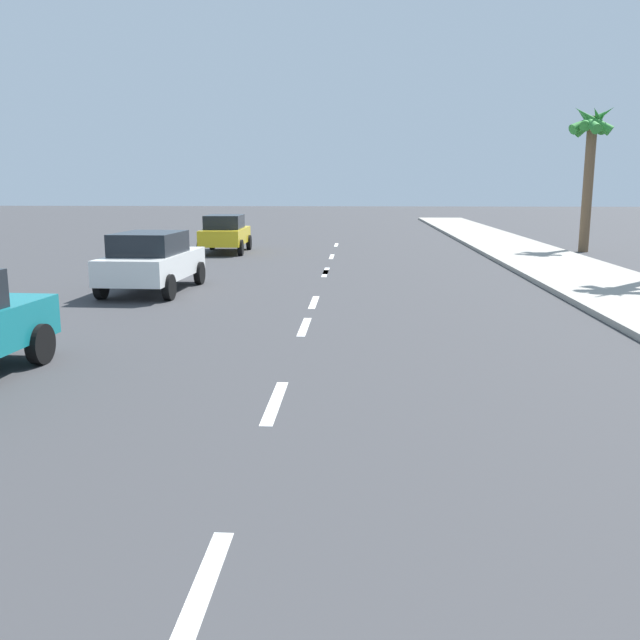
% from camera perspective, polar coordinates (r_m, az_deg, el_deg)
% --- Properties ---
extents(ground_plane, '(160.00, 160.00, 0.00)m').
position_cam_1_polar(ground_plane, '(16.84, -0.39, 1.80)').
color(ground_plane, '#38383A').
extents(sidewalk_strip, '(3.60, 80.00, 0.14)m').
position_cam_1_polar(sidewalk_strip, '(19.98, 23.26, 2.57)').
color(sidewalk_strip, '#9E998E').
rests_on(sidewalk_strip, ground).
extents(lane_stripe_2, '(0.16, 1.80, 0.01)m').
position_cam_1_polar(lane_stripe_2, '(5.01, -10.20, -22.09)').
color(lane_stripe_2, white).
rests_on(lane_stripe_2, ground).
extents(lane_stripe_3, '(0.16, 1.80, 0.01)m').
position_cam_1_polar(lane_stripe_3, '(8.84, -3.80, -6.89)').
color(lane_stripe_3, white).
rests_on(lane_stripe_3, ground).
extents(lane_stripe_4, '(0.16, 1.80, 0.01)m').
position_cam_1_polar(lane_stripe_4, '(13.47, -1.32, -0.56)').
color(lane_stripe_4, white).
rests_on(lane_stripe_4, ground).
extents(lane_stripe_5, '(0.16, 1.80, 0.01)m').
position_cam_1_polar(lane_stripe_5, '(16.32, -0.51, 1.51)').
color(lane_stripe_5, white).
rests_on(lane_stripe_5, ground).
extents(lane_stripe_6, '(0.16, 1.80, 0.01)m').
position_cam_1_polar(lane_stripe_6, '(21.77, 0.44, 3.94)').
color(lane_stripe_6, white).
rests_on(lane_stripe_6, ground).
extents(lane_stripe_7, '(0.16, 1.80, 0.01)m').
position_cam_1_polar(lane_stripe_7, '(22.43, 0.52, 4.15)').
color(lane_stripe_7, white).
rests_on(lane_stripe_7, ground).
extents(lane_stripe_8, '(0.16, 1.80, 0.01)m').
position_cam_1_polar(lane_stripe_8, '(27.02, 0.99, 5.34)').
color(lane_stripe_8, white).
rests_on(lane_stripe_8, ground).
extents(lane_stripe_9, '(0.16, 1.80, 0.01)m').
position_cam_1_polar(lane_stripe_9, '(32.48, 1.38, 6.32)').
color(lane_stripe_9, white).
rests_on(lane_stripe_9, ground).
extents(parked_car_white, '(2.02, 4.15, 1.57)m').
position_cam_1_polar(parked_car_white, '(18.45, -13.91, 4.91)').
color(parked_car_white, white).
rests_on(parked_car_white, ground).
extents(parked_car_yellow, '(1.91, 3.93, 1.57)m').
position_cam_1_polar(parked_car_yellow, '(28.94, -7.96, 7.27)').
color(parked_car_yellow, gold).
rests_on(parked_car_yellow, ground).
extents(palm_tree_distant, '(1.93, 1.86, 6.13)m').
position_cam_1_polar(palm_tree_distant, '(31.10, 21.79, 13.86)').
color(palm_tree_distant, brown).
rests_on(palm_tree_distant, ground).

